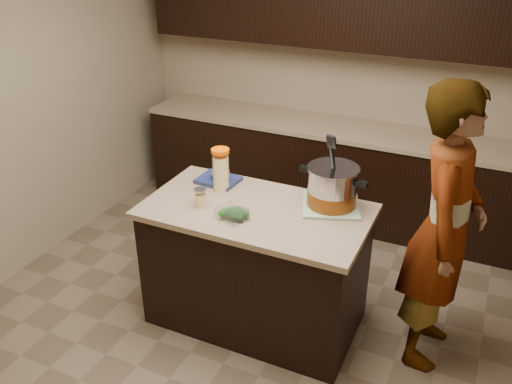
% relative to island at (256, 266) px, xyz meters
% --- Properties ---
extents(ground_plane, '(4.00, 4.00, 0.00)m').
position_rel_island_xyz_m(ground_plane, '(0.00, 0.00, -0.45)').
color(ground_plane, brown).
rests_on(ground_plane, ground).
extents(room_shell, '(4.04, 4.04, 2.72)m').
position_rel_island_xyz_m(room_shell, '(0.00, 0.00, 1.26)').
color(room_shell, tan).
rests_on(room_shell, ground).
extents(back_cabinets, '(3.60, 0.63, 2.33)m').
position_rel_island_xyz_m(back_cabinets, '(0.00, 1.74, 0.49)').
color(back_cabinets, black).
rests_on(back_cabinets, ground).
extents(island, '(1.46, 0.81, 0.90)m').
position_rel_island_xyz_m(island, '(0.00, 0.00, 0.00)').
color(island, black).
rests_on(island, ground).
extents(dish_towel, '(0.46, 0.46, 0.02)m').
position_rel_island_xyz_m(dish_towel, '(0.43, 0.23, 0.46)').
color(dish_towel, '#60885B').
rests_on(dish_towel, island).
extents(stock_pot, '(0.47, 0.38, 0.47)m').
position_rel_island_xyz_m(stock_pot, '(0.43, 0.22, 0.58)').
color(stock_pot, '#B7B7BC').
rests_on(stock_pot, dish_towel).
extents(lemonade_pitcher, '(0.15, 0.15, 0.30)m').
position_rel_island_xyz_m(lemonade_pitcher, '(-0.33, 0.15, 0.59)').
color(lemonade_pitcher, '#FBEB99').
rests_on(lemonade_pitcher, island).
extents(mason_jar, '(0.10, 0.10, 0.13)m').
position_rel_island_xyz_m(mason_jar, '(-0.34, -0.12, 0.51)').
color(mason_jar, '#FBEB99').
rests_on(mason_jar, island).
extents(broccoli_tub_left, '(0.13, 0.13, 0.05)m').
position_rel_island_xyz_m(broccoli_tub_left, '(-0.07, -0.16, 0.47)').
color(broccoli_tub_left, silver).
rests_on(broccoli_tub_left, island).
extents(broccoli_tub_right, '(0.15, 0.15, 0.06)m').
position_rel_island_xyz_m(broccoli_tub_right, '(-0.04, -0.17, 0.47)').
color(broccoli_tub_right, silver).
rests_on(broccoli_tub_right, island).
extents(broccoli_tub_rect, '(0.22, 0.20, 0.07)m').
position_rel_island_xyz_m(broccoli_tub_rect, '(-0.09, -0.18, 0.48)').
color(broccoli_tub_rect, silver).
rests_on(broccoli_tub_rect, island).
extents(blue_tray, '(0.30, 0.24, 0.11)m').
position_rel_island_xyz_m(blue_tray, '(-0.40, 0.25, 0.48)').
color(blue_tray, navy).
rests_on(blue_tray, island).
extents(person, '(0.45, 0.68, 1.83)m').
position_rel_island_xyz_m(person, '(1.14, 0.20, 0.46)').
color(person, gray).
rests_on(person, ground).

